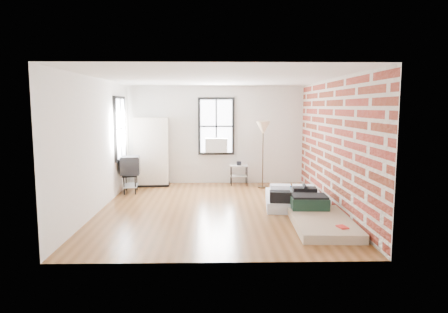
{
  "coord_description": "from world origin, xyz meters",
  "views": [
    {
      "loc": [
        -0.02,
        -8.45,
        2.21
      ],
      "look_at": [
        0.17,
        0.3,
        1.11
      ],
      "focal_mm": 32.0,
      "sensor_mm": 36.0,
      "label": 1
    }
  ],
  "objects_px": {
    "mattress_bare": "(319,217)",
    "mattress_main": "(294,199)",
    "wardrobe": "(151,152)",
    "side_table": "(239,169)",
    "floor_lamp": "(263,131)",
    "tv_stand": "(130,167)"
  },
  "relations": [
    {
      "from": "wardrobe",
      "to": "floor_lamp",
      "type": "xyz_separation_m",
      "value": [
        3.08,
        -0.38,
        0.61
      ]
    },
    {
      "from": "mattress_bare",
      "to": "side_table",
      "type": "relative_size",
      "value": 3.06
    },
    {
      "from": "mattress_main",
      "to": "wardrobe",
      "type": "bearing_deg",
      "value": 152.29
    },
    {
      "from": "mattress_bare",
      "to": "side_table",
      "type": "distance_m",
      "value": 4.09
    },
    {
      "from": "wardrobe",
      "to": "tv_stand",
      "type": "bearing_deg",
      "value": -117.79
    },
    {
      "from": "mattress_main",
      "to": "wardrobe",
      "type": "xyz_separation_m",
      "value": [
        -3.56,
        2.36,
        0.8
      ]
    },
    {
      "from": "wardrobe",
      "to": "side_table",
      "type": "height_order",
      "value": "wardrobe"
    },
    {
      "from": "side_table",
      "to": "tv_stand",
      "type": "relative_size",
      "value": 0.71
    },
    {
      "from": "mattress_main",
      "to": "side_table",
      "type": "bearing_deg",
      "value": 120.3
    },
    {
      "from": "mattress_main",
      "to": "floor_lamp",
      "type": "bearing_deg",
      "value": 109.5
    },
    {
      "from": "wardrobe",
      "to": "floor_lamp",
      "type": "height_order",
      "value": "wardrobe"
    },
    {
      "from": "mattress_bare",
      "to": "mattress_main",
      "type": "bearing_deg",
      "value": 99.8
    },
    {
      "from": "mattress_bare",
      "to": "wardrobe",
      "type": "height_order",
      "value": "wardrobe"
    },
    {
      "from": "wardrobe",
      "to": "floor_lamp",
      "type": "relative_size",
      "value": 1.05
    },
    {
      "from": "mattress_main",
      "to": "side_table",
      "type": "height_order",
      "value": "side_table"
    },
    {
      "from": "mattress_bare",
      "to": "floor_lamp",
      "type": "xyz_separation_m",
      "value": [
        -0.67,
        3.42,
        1.43
      ]
    },
    {
      "from": "side_table",
      "to": "tv_stand",
      "type": "distance_m",
      "value": 3.03
    },
    {
      "from": "tv_stand",
      "to": "side_table",
      "type": "bearing_deg",
      "value": 11.89
    },
    {
      "from": "floor_lamp",
      "to": "mattress_bare",
      "type": "bearing_deg",
      "value": -78.92
    },
    {
      "from": "tv_stand",
      "to": "mattress_main",
      "type": "bearing_deg",
      "value": -27.27
    },
    {
      "from": "mattress_main",
      "to": "side_table",
      "type": "distance_m",
      "value": 2.69
    },
    {
      "from": "mattress_main",
      "to": "floor_lamp",
      "type": "xyz_separation_m",
      "value": [
        -0.48,
        1.98,
        1.41
      ]
    }
  ]
}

